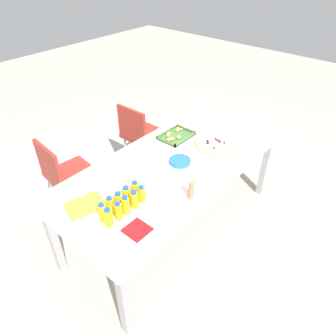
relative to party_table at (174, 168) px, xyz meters
name	(u,v)px	position (x,y,z in m)	size (l,w,h in m)	color
ground_plane	(173,225)	(0.00, 0.00, -0.68)	(12.00, 12.00, 0.00)	#B2A899
party_table	(174,168)	(0.00, 0.00, 0.00)	(2.11, 0.96, 0.74)	silver
chair_far_right	(140,133)	(0.45, 0.86, -0.18)	(0.41, 0.41, 0.83)	maroon
chair_far_left	(64,173)	(-0.52, 0.87, -0.18)	(0.44, 0.44, 0.83)	maroon
juice_bottle_0	(108,217)	(-0.81, -0.13, 0.13)	(0.06, 0.06, 0.14)	#FAAE14
juice_bottle_1	(118,211)	(-0.73, -0.13, 0.12)	(0.05, 0.05, 0.14)	#F9AE14
juice_bottle_2	(126,205)	(-0.66, -0.13, 0.13)	(0.06, 0.06, 0.14)	#FAAE14
juice_bottle_3	(134,199)	(-0.58, -0.13, 0.12)	(0.06, 0.06, 0.13)	#FAAD14
juice_bottle_4	(142,194)	(-0.51, -0.13, 0.12)	(0.05, 0.05, 0.13)	#FAAD14
juice_bottle_5	(102,212)	(-0.80, -0.06, 0.13)	(0.06, 0.06, 0.14)	#F9AC14
juice_bottle_6	(110,206)	(-0.73, -0.06, 0.13)	(0.06, 0.06, 0.14)	#F9AC14
juice_bottle_7	(119,201)	(-0.66, -0.06, 0.12)	(0.06, 0.06, 0.13)	#FAAD14
juice_bottle_8	(126,195)	(-0.59, -0.06, 0.13)	(0.06, 0.06, 0.14)	#F9AC14
juice_bottle_9	(135,190)	(-0.50, -0.06, 0.12)	(0.05, 0.05, 0.13)	#F9AD14
fruit_pizza	(216,144)	(0.45, -0.11, 0.07)	(0.38, 0.38, 0.05)	tan
snack_tray	(176,136)	(0.32, 0.25, 0.07)	(0.30, 0.22, 0.04)	#477238
plate_stack	(180,161)	(0.02, -0.04, 0.08)	(0.18, 0.18, 0.03)	blue
napkin_stack	(137,230)	(-0.73, -0.30, 0.07)	(0.15, 0.15, 0.01)	red
cardboard_tube	(191,190)	(-0.26, -0.37, 0.14)	(0.04, 0.04, 0.15)	#9E7A56
paper_folder	(85,205)	(-0.80, 0.14, 0.06)	(0.26, 0.20, 0.01)	yellow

